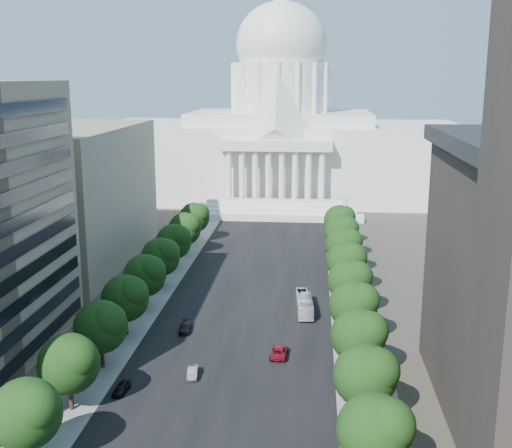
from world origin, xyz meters
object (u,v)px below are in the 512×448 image
(car_red, at_px, (279,352))
(car_silver, at_px, (193,372))
(car_dark_b, at_px, (185,328))
(car_dark_a, at_px, (121,388))
(city_bus, at_px, (304,304))

(car_red, bearing_deg, car_silver, 36.96)
(car_silver, bearing_deg, car_dark_b, 98.00)
(car_red, bearing_deg, car_dark_b, -23.75)
(car_dark_a, distance_m, car_dark_b, 21.64)
(car_dark_b, relative_size, city_bus, 0.40)
(car_red, height_order, city_bus, city_bus)
(car_dark_b, bearing_deg, city_bus, 23.10)
(car_dark_b, bearing_deg, car_red, -33.05)
(car_red, relative_size, city_bus, 0.47)
(car_red, distance_m, car_dark_b, 17.76)
(car_dark_a, height_order, car_silver, car_silver)
(car_dark_b, bearing_deg, car_dark_a, -107.15)
(car_dark_b, height_order, city_bus, city_bus)
(car_silver, height_order, city_bus, city_bus)
(car_silver, bearing_deg, car_dark_a, -154.21)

